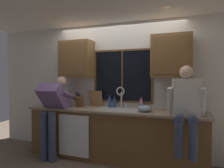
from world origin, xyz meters
name	(u,v)px	position (x,y,z in m)	size (l,w,h in m)	color
back_wall	(119,89)	(0.00, 0.06, 1.27)	(5.58, 0.12, 2.55)	silver
ceiling_downlight_left	(58,19)	(-0.95, -0.60, 2.54)	(0.14, 0.14, 0.01)	#FFEAB2
ceiling_downlight_right	(167,7)	(0.95, -0.60, 2.54)	(0.14, 0.14, 0.01)	#FFEAB2
window_glass	(122,76)	(0.09, -0.01, 1.52)	(1.10, 0.02, 0.95)	black
window_frame_top	(122,50)	(0.09, -0.02, 2.02)	(1.17, 0.02, 0.04)	brown
window_frame_bottom	(122,101)	(0.09, -0.02, 1.03)	(1.17, 0.02, 0.04)	brown
window_frame_left	(95,76)	(-0.47, -0.02, 1.52)	(0.04, 0.02, 0.95)	brown
window_frame_right	(152,76)	(0.66, -0.02, 1.52)	(0.04, 0.02, 0.95)	brown
window_mullion_center	(122,76)	(0.09, -0.02, 1.52)	(0.02, 0.02, 0.95)	brown
lower_cabinet_run	(113,135)	(0.00, -0.29, 0.44)	(3.18, 0.58, 0.88)	brown
countertop	(113,110)	(0.00, -0.31, 0.90)	(3.24, 0.62, 0.04)	gray
dishwasher_front	(73,136)	(-0.64, -0.61, 0.46)	(0.60, 0.02, 0.74)	white
upper_cabinet_left	(77,59)	(-0.82, -0.17, 1.86)	(0.66, 0.36, 0.72)	brown
upper_cabinet_right	(171,56)	(1.00, -0.17, 1.86)	(0.66, 0.36, 0.72)	brown
sink	(118,115)	(0.09, -0.30, 0.82)	(0.80, 0.46, 0.21)	#B7B7BC
faucet	(121,95)	(0.10, -0.12, 1.17)	(0.18, 0.09, 0.40)	silver
person_standing	(54,107)	(-1.06, -0.59, 0.95)	(0.53, 0.71, 1.52)	#384260
person_sitting_on_counter	(186,104)	(1.24, -0.57, 1.10)	(0.54, 0.62, 1.26)	#384260
knife_block	(80,101)	(-0.70, -0.26, 1.03)	(0.12, 0.18, 0.32)	brown
cutting_board	(95,99)	(-0.44, -0.08, 1.07)	(0.29, 0.02, 0.32)	#997047
mixing_bowl	(144,108)	(0.59, -0.36, 0.98)	(0.25, 0.25, 0.12)	#8C99A8
soap_dispenser	(141,108)	(0.54, -0.40, 0.98)	(0.06, 0.07, 0.17)	#668CCC
bottle_green_glass	(141,104)	(0.48, -0.09, 1.01)	(0.07, 0.07, 0.22)	pink
bottle_tall_clear	(114,103)	(-0.04, -0.11, 1.01)	(0.06, 0.06, 0.22)	#334C8C
bottle_amber_small	(110,102)	(-0.13, -0.12, 1.02)	(0.07, 0.07, 0.23)	#334C8C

